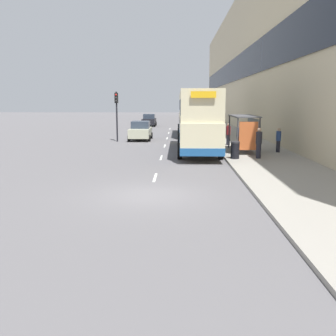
{
  "coord_description": "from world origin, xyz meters",
  "views": [
    {
      "loc": [
        1.09,
        -14.06,
        3.58
      ],
      "look_at": [
        0.27,
        15.93,
        -1.78
      ],
      "focal_mm": 40.0,
      "sensor_mm": 36.0,
      "label": 1
    }
  ],
  "objects_px": {
    "double_decker_bus_near": "(198,120)",
    "car_0": "(149,120)",
    "pedestrian_4": "(259,143)",
    "pedestrian_at_shelter": "(239,136)",
    "bus_shelter": "(247,127)",
    "car_1": "(141,131)",
    "litter_bin": "(235,150)",
    "traffic_light_far_kerb": "(117,108)",
    "pedestrian_2": "(220,133)",
    "pedestrian_1": "(228,134)",
    "pedestrian_3": "(278,140)",
    "double_decker_bus_ahead": "(191,114)"
  },
  "relations": [
    {
      "from": "pedestrian_at_shelter",
      "to": "pedestrian_4",
      "type": "relative_size",
      "value": 0.88
    },
    {
      "from": "double_decker_bus_near",
      "to": "traffic_light_far_kerb",
      "type": "bearing_deg",
      "value": 135.52
    },
    {
      "from": "pedestrian_4",
      "to": "pedestrian_at_shelter",
      "type": "bearing_deg",
      "value": 92.27
    },
    {
      "from": "double_decker_bus_near",
      "to": "pedestrian_at_shelter",
      "type": "distance_m",
      "value": 4.16
    },
    {
      "from": "car_0",
      "to": "pedestrian_2",
      "type": "height_order",
      "value": "pedestrian_2"
    },
    {
      "from": "double_decker_bus_near",
      "to": "pedestrian_4",
      "type": "xyz_separation_m",
      "value": [
        3.52,
        -3.94,
        -1.2
      ]
    },
    {
      "from": "pedestrian_1",
      "to": "pedestrian_at_shelter",
      "type": "bearing_deg",
      "value": -57.0
    },
    {
      "from": "double_decker_bus_near",
      "to": "pedestrian_3",
      "type": "xyz_separation_m",
      "value": [
        5.45,
        -1.12,
        -1.3
      ]
    },
    {
      "from": "double_decker_bus_near",
      "to": "pedestrian_3",
      "type": "relative_size",
      "value": 6.9
    },
    {
      "from": "bus_shelter",
      "to": "double_decker_bus_ahead",
      "type": "bearing_deg",
      "value": 102.97
    },
    {
      "from": "bus_shelter",
      "to": "pedestrian_2",
      "type": "height_order",
      "value": "bus_shelter"
    },
    {
      "from": "double_decker_bus_near",
      "to": "double_decker_bus_ahead",
      "type": "height_order",
      "value": "same"
    },
    {
      "from": "pedestrian_4",
      "to": "traffic_light_far_kerb",
      "type": "bearing_deg",
      "value": 134.22
    },
    {
      "from": "double_decker_bus_ahead",
      "to": "pedestrian_4",
      "type": "relative_size",
      "value": 5.54
    },
    {
      "from": "bus_shelter",
      "to": "pedestrian_4",
      "type": "height_order",
      "value": "bus_shelter"
    },
    {
      "from": "bus_shelter",
      "to": "car_0",
      "type": "bearing_deg",
      "value": 107.07
    },
    {
      "from": "bus_shelter",
      "to": "traffic_light_far_kerb",
      "type": "xyz_separation_m",
      "value": [
        -10.17,
        7.75,
        1.12
      ]
    },
    {
      "from": "car_0",
      "to": "pedestrian_1",
      "type": "relative_size",
      "value": 2.59
    },
    {
      "from": "double_decker_bus_ahead",
      "to": "litter_bin",
      "type": "bearing_deg",
      "value": -83.2
    },
    {
      "from": "pedestrian_1",
      "to": "traffic_light_far_kerb",
      "type": "height_order",
      "value": "traffic_light_far_kerb"
    },
    {
      "from": "bus_shelter",
      "to": "pedestrian_2",
      "type": "distance_m",
      "value": 4.78
    },
    {
      "from": "pedestrian_3",
      "to": "pedestrian_4",
      "type": "height_order",
      "value": "pedestrian_4"
    },
    {
      "from": "pedestrian_3",
      "to": "traffic_light_far_kerb",
      "type": "bearing_deg",
      "value": 147.44
    },
    {
      "from": "double_decker_bus_ahead",
      "to": "car_1",
      "type": "relative_size",
      "value": 2.38
    },
    {
      "from": "bus_shelter",
      "to": "litter_bin",
      "type": "relative_size",
      "value": 4.0
    },
    {
      "from": "car_1",
      "to": "traffic_light_far_kerb",
      "type": "xyz_separation_m",
      "value": [
        -1.96,
        -1.55,
        2.13
      ]
    },
    {
      "from": "car_1",
      "to": "litter_bin",
      "type": "distance_m",
      "value": 14.24
    },
    {
      "from": "bus_shelter",
      "to": "double_decker_bus_near",
      "type": "distance_m",
      "value": 3.47
    },
    {
      "from": "double_decker_bus_near",
      "to": "pedestrian_2",
      "type": "xyz_separation_m",
      "value": [
        1.96,
        3.52,
        -1.24
      ]
    },
    {
      "from": "pedestrian_at_shelter",
      "to": "litter_bin",
      "type": "bearing_deg",
      "value": -100.85
    },
    {
      "from": "pedestrian_1",
      "to": "pedestrian_3",
      "type": "relative_size",
      "value": 1.03
    },
    {
      "from": "pedestrian_3",
      "to": "double_decker_bus_near",
      "type": "bearing_deg",
      "value": 168.38
    },
    {
      "from": "litter_bin",
      "to": "car_1",
      "type": "bearing_deg",
      "value": 119.41
    },
    {
      "from": "car_0",
      "to": "pedestrian_3",
      "type": "xyz_separation_m",
      "value": [
        11.09,
        -29.23,
        0.11
      ]
    },
    {
      "from": "litter_bin",
      "to": "traffic_light_far_kerb",
      "type": "bearing_deg",
      "value": 129.51
    },
    {
      "from": "double_decker_bus_near",
      "to": "pedestrian_4",
      "type": "relative_size",
      "value": 6.12
    },
    {
      "from": "litter_bin",
      "to": "double_decker_bus_ahead",
      "type": "bearing_deg",
      "value": 96.8
    },
    {
      "from": "pedestrian_at_shelter",
      "to": "pedestrian_4",
      "type": "xyz_separation_m",
      "value": [
        0.24,
        -6.13,
        0.11
      ]
    },
    {
      "from": "bus_shelter",
      "to": "pedestrian_at_shelter",
      "type": "height_order",
      "value": "bus_shelter"
    },
    {
      "from": "bus_shelter",
      "to": "pedestrian_1",
      "type": "distance_m",
      "value": 4.35
    },
    {
      "from": "litter_bin",
      "to": "car_0",
      "type": "bearing_deg",
      "value": 103.47
    },
    {
      "from": "pedestrian_4",
      "to": "pedestrian_3",
      "type": "bearing_deg",
      "value": 55.59
    },
    {
      "from": "bus_shelter",
      "to": "car_1",
      "type": "xyz_separation_m",
      "value": [
        -8.21,
        9.29,
        -1.01
      ]
    },
    {
      "from": "car_1",
      "to": "pedestrian_2",
      "type": "height_order",
      "value": "pedestrian_2"
    },
    {
      "from": "double_decker_bus_near",
      "to": "car_0",
      "type": "bearing_deg",
      "value": 101.34
    },
    {
      "from": "pedestrian_3",
      "to": "litter_bin",
      "type": "relative_size",
      "value": 1.57
    },
    {
      "from": "bus_shelter",
      "to": "double_decker_bus_near",
      "type": "bearing_deg",
      "value": 163.18
    },
    {
      "from": "double_decker_bus_near",
      "to": "car_0",
      "type": "distance_m",
      "value": 28.71
    },
    {
      "from": "double_decker_bus_ahead",
      "to": "car_0",
      "type": "bearing_deg",
      "value": 110.88
    },
    {
      "from": "pedestrian_at_shelter",
      "to": "pedestrian_3",
      "type": "xyz_separation_m",
      "value": [
        2.17,
        -3.31,
        0.01
      ]
    }
  ]
}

